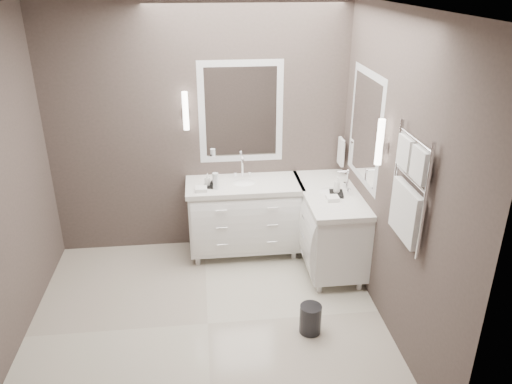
{
  "coord_description": "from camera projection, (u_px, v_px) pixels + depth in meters",
  "views": [
    {
      "loc": [
        0.03,
        -3.66,
        2.95
      ],
      "look_at": [
        0.52,
        0.7,
        0.97
      ],
      "focal_mm": 35.0,
      "sensor_mm": 36.0,
      "label": 1
    }
  ],
  "objects": [
    {
      "name": "amenity_tray_right",
      "position": [
        336.0,
        194.0,
        5.05
      ],
      "size": [
        0.16,
        0.2,
        0.03
      ],
      "primitive_type": "cube",
      "rotation": [
        0.0,
        0.0,
        -0.18
      ],
      "color": "black",
      "rests_on": "vanity_right"
    },
    {
      "name": "mirror_right",
      "position": [
        365.0,
        128.0,
        4.78
      ],
      "size": [
        0.02,
        0.9,
        1.1
      ],
      "color": "white",
      "rests_on": "wall_right"
    },
    {
      "name": "waste_bin",
      "position": [
        310.0,
        319.0,
        4.38
      ],
      "size": [
        0.21,
        0.21,
        0.27
      ],
      "primitive_type": "cylinder",
      "rotation": [
        0.0,
        0.0,
        0.09
      ],
      "color": "black",
      "rests_on": "floor"
    },
    {
      "name": "amenity_tray_back",
      "position": [
        211.0,
        186.0,
        5.23
      ],
      "size": [
        0.17,
        0.14,
        0.02
      ],
      "primitive_type": "cube",
      "rotation": [
        0.0,
        0.0,
        -0.26
      ],
      "color": "black",
      "rests_on": "vanity_back"
    },
    {
      "name": "sconce_back",
      "position": [
        186.0,
        112.0,
        5.15
      ],
      "size": [
        0.06,
        0.06,
        0.4
      ],
      "color": "white",
      "rests_on": "wall_back"
    },
    {
      "name": "sconce_right",
      "position": [
        380.0,
        143.0,
        4.23
      ],
      "size": [
        0.06,
        0.06,
        0.4
      ],
      "color": "white",
      "rests_on": "wall_right"
    },
    {
      "name": "wall_front",
      "position": [
        205.0,
        303.0,
        2.61
      ],
      "size": [
        3.2,
        0.01,
        2.7
      ],
      "primitive_type": "cube",
      "color": "#493E3A",
      "rests_on": "floor"
    },
    {
      "name": "towel_ladder",
      "position": [
        408.0,
        194.0,
        3.75
      ],
      "size": [
        0.06,
        0.58,
        0.9
      ],
      "color": "white",
      "rests_on": "wall_right"
    },
    {
      "name": "soap_bottle_a",
      "position": [
        208.0,
        179.0,
        5.21
      ],
      "size": [
        0.07,
        0.07,
        0.12
      ],
      "primitive_type": "imported",
      "rotation": [
        0.0,
        0.0,
        -0.23
      ],
      "color": "white",
      "rests_on": "amenity_tray_back"
    },
    {
      "name": "wall_back",
      "position": [
        199.0,
        132.0,
        5.34
      ],
      "size": [
        3.2,
        0.01,
        2.7
      ],
      "primitive_type": "cube",
      "color": "#493E3A",
      "rests_on": "floor"
    },
    {
      "name": "towel_bar_corner",
      "position": [
        341.0,
        151.0,
        5.46
      ],
      "size": [
        0.03,
        0.22,
        0.3
      ],
      "color": "white",
      "rests_on": "wall_right"
    },
    {
      "name": "vanity_right",
      "position": [
        329.0,
        223.0,
        5.28
      ],
      "size": [
        0.59,
        1.24,
        0.97
      ],
      "color": "white",
      "rests_on": "floor"
    },
    {
      "name": "mirror_back",
      "position": [
        241.0,
        112.0,
        5.29
      ],
      "size": [
        0.9,
        0.02,
        1.1
      ],
      "color": "white",
      "rests_on": "wall_back"
    },
    {
      "name": "wall_right",
      "position": [
        395.0,
        179.0,
        4.14
      ],
      "size": [
        0.01,
        3.0,
        2.7
      ],
      "primitive_type": "cube",
      "color": "#493E3A",
      "rests_on": "floor"
    },
    {
      "name": "vanity_back",
      "position": [
        244.0,
        213.0,
        5.48
      ],
      "size": [
        1.24,
        0.59,
        0.97
      ],
      "color": "white",
      "rests_on": "floor"
    },
    {
      "name": "soap_bottle_b",
      "position": [
        213.0,
        182.0,
        5.18
      ],
      "size": [
        0.1,
        0.1,
        0.09
      ],
      "primitive_type": "imported",
      "rotation": [
        0.0,
        0.0,
        -0.4
      ],
      "color": "black",
      "rests_on": "amenity_tray_back"
    },
    {
      "name": "floor",
      "position": [
        208.0,
        324.0,
        4.53
      ],
      "size": [
        3.2,
        3.0,
        0.01
      ],
      "primitive_type": "cube",
      "color": "beige",
      "rests_on": "ground"
    },
    {
      "name": "ceiling",
      "position": [
        192.0,
        7.0,
        3.42
      ],
      "size": [
        3.2,
        3.0,
        0.01
      ],
      "primitive_type": "cube",
      "color": "white",
      "rests_on": "wall_back"
    },
    {
      "name": "water_bottle",
      "position": [
        215.0,
        181.0,
        5.16
      ],
      "size": [
        0.07,
        0.07,
        0.17
      ],
      "primitive_type": "cylinder",
      "rotation": [
        0.0,
        0.0,
        0.28
      ],
      "color": "silver",
      "rests_on": "vanity_back"
    },
    {
      "name": "soap_bottle_c",
      "position": [
        337.0,
        185.0,
        5.01
      ],
      "size": [
        0.08,
        0.08,
        0.17
      ],
      "primitive_type": "imported",
      "rotation": [
        0.0,
        0.0,
        0.34
      ],
      "color": "white",
      "rests_on": "amenity_tray_right"
    }
  ]
}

